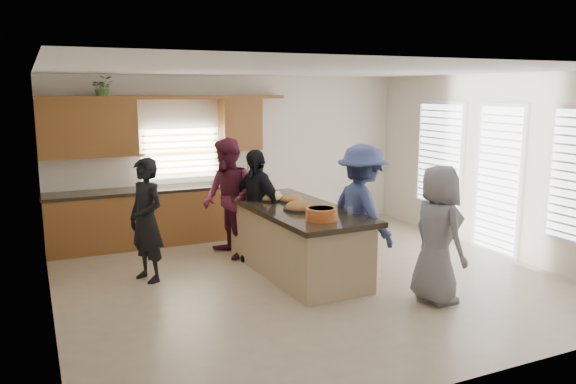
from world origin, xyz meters
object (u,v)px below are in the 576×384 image
woman_left_back (147,220)px  woman_right_front (438,234)px  woman_right_back (362,213)px  salad_bowl (321,213)px  island (296,241)px  woman_left_front (256,206)px  woman_left_mid (228,198)px

woman_left_back → woman_right_front: bearing=29.4°
woman_right_back → salad_bowl: bearing=105.6°
island → salad_bowl: 1.05m
salad_bowl → woman_left_front: size_ratio=0.23×
woman_left_back → woman_left_front: woman_left_front is taller
woman_left_back → salad_bowl: bearing=29.5°
island → woman_left_back: bearing=163.1°
woman_right_back → woman_left_back: bearing=64.0°
salad_bowl → woman_right_back: bearing=17.9°
salad_bowl → woman_right_front: 1.43m
woman_left_mid → woman_right_back: woman_right_back is taller
woman_left_front → woman_right_back: (1.01, -1.33, 0.07)m
island → woman_left_back: (-1.97, 0.53, 0.38)m
woman_left_mid → woman_right_front: 3.29m
woman_left_back → woman_right_back: 2.89m
island → woman_right_front: size_ratio=1.63×
salad_bowl → woman_right_front: size_ratio=0.23×
woman_left_back → woman_left_mid: bearing=89.0°
salad_bowl → island: bearing=85.4°
woman_left_back → woman_right_front: size_ratio=0.99×
island → woman_left_front: size_ratio=1.61×
woman_left_back → woman_left_mid: (1.34, 0.57, 0.08)m
salad_bowl → woman_left_front: woman_left_front is taller
woman_left_mid → salad_bowl: bearing=9.8°
woman_left_mid → woman_left_front: bearing=30.7°
salad_bowl → woman_left_back: woman_left_back is taller
woman_left_front → woman_right_back: 1.67m
island → woman_left_back: 2.07m
woman_left_back → woman_left_front: bearing=71.9°
woman_left_mid → woman_right_front: size_ratio=1.09×
salad_bowl → woman_left_front: 1.61m
salad_bowl → woman_left_back: (-1.90, 1.40, -0.20)m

